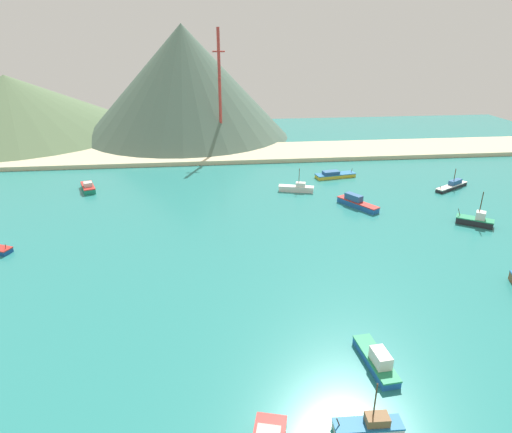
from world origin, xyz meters
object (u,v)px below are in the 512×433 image
Objects in this scene: fishing_boat_3 at (377,360)px; fishing_boat_4 at (476,220)px; fishing_boat_12 at (452,186)px; fishing_boat_6 at (357,203)px; fishing_boat_7 at (369,426)px; fishing_boat_9 at (297,188)px; fishing_boat_5 at (334,175)px; radio_tower at (220,92)px; fishing_boat_1 at (88,187)px.

fishing_boat_3 is 1.20× the size of fishing_boat_4.
fishing_boat_6 is at bearing -161.00° from fishing_boat_12.
fishing_boat_7 is 0.78× the size of fishing_boat_9.
radio_tower reaches higher than fishing_boat_5.
fishing_boat_1 is 1.10× the size of fishing_boat_4.
fishing_boat_6 is 16.02m from fishing_boat_9.
fishing_boat_4 is at bearing -30.63° from fishing_boat_6.
radio_tower is (33.74, 33.61, 18.08)m from fishing_boat_1.
fishing_boat_1 is 50.78m from fishing_boat_9.
fishing_boat_12 is at bearing -5.29° from fishing_boat_1.
radio_tower reaches higher than fishing_boat_1.
radio_tower reaches higher than fishing_boat_3.
radio_tower reaches higher than fishing_boat_12.
fishing_boat_9 is (2.62, 60.33, -0.03)m from fishing_boat_3.
fishing_boat_4 is at bearing 47.00° from fishing_boat_3.
fishing_boat_3 is at bearing -125.30° from fishing_boat_12.
fishing_boat_5 is (-19.47, 33.50, -0.29)m from fishing_boat_4.
fishing_boat_4 is (82.02, -29.83, 0.15)m from fishing_boat_1.
fishing_boat_3 is 0.86× the size of fishing_boat_6.
radio_tower is (-14.04, 100.16, 18.05)m from fishing_boat_3.
fishing_boat_7 is at bearing -95.43° from fishing_boat_9.
fishing_boat_6 is at bearing 72.85° from fishing_boat_7.
radio_tower is at bearing 95.31° from fishing_boat_7.
fishing_boat_7 reaches higher than fishing_boat_12.
radio_tower is (-10.10, 108.73, 18.22)m from fishing_boat_7.
fishing_boat_4 is 0.82× the size of fishing_boat_9.
fishing_boat_4 is at bearing -108.08° from fishing_boat_12.
radio_tower is at bearing 133.90° from fishing_boat_5.
fishing_boat_6 is at bearing 149.37° from fishing_boat_4.
radio_tower is at bearing 127.27° from fishing_boat_4.
fishing_boat_6 is 60.08m from fishing_boat_7.
fishing_boat_6 is at bearing -45.83° from fishing_boat_9.
fishing_boat_7 reaches higher than fishing_boat_5.
fishing_boat_7 is 110.71m from radio_tower.
fishing_boat_5 is at bearing 78.12° from fishing_boat_3.
fishing_boat_7 reaches higher than fishing_boat_9.
fishing_boat_5 is at bearing 155.80° from fishing_boat_12.
fishing_boat_1 is 62.66m from fishing_boat_5.
fishing_boat_9 is at bearing 143.26° from fishing_boat_4.
fishing_boat_7 reaches higher than fishing_boat_6.
fishing_boat_12 reaches higher than fishing_boat_1.
fishing_boat_9 is (-11.16, 11.49, -0.13)m from fishing_boat_6.
fishing_boat_6 is (13.78, 48.84, 0.10)m from fishing_boat_3.
fishing_boat_12 is (89.06, -8.25, -0.12)m from fishing_boat_1.
fishing_boat_3 is at bearing -101.88° from fishing_boat_5.
fishing_boat_7 is at bearing -84.69° from radio_tower.
fishing_boat_1 is 50.94m from radio_tower.
fishing_boat_5 is 1.13× the size of fishing_boat_6.
fishing_boat_9 is at bearing 84.57° from fishing_boat_7.
fishing_boat_5 is 21.41m from fishing_boat_6.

